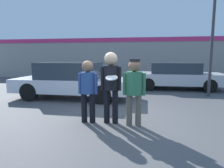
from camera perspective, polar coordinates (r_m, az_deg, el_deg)
The scene contains 9 objects.
ground_plane at distance 5.51m, azimuth 0.62°, elevation -10.22°, with size 56.00×56.00×0.00m, color #4C4C4F.
storefront_building at distance 14.70m, azimuth 6.76°, elevation 7.27°, with size 24.00×0.22×3.04m.
person_left at distance 5.14m, azimuth -6.90°, elevation -0.74°, with size 0.51×0.34×1.61m.
person_middle_with_frisbee at distance 5.02m, azimuth -0.30°, elevation 0.93°, with size 0.53×0.59×1.82m.
person_right at distance 4.87m, azimuth 6.34°, elevation -0.57°, with size 0.55×0.38×1.66m.
parked_car_near at distance 8.34m, azimuth -11.52°, elevation 1.08°, with size 4.66×1.84×1.46m.
parked_car_far at distance 10.98m, azimuth 17.72°, elevation 2.29°, with size 4.64×1.90×1.38m.
street_lamp at distance 9.63m, azimuth 28.77°, elevation 16.91°, with size 1.49×0.35×5.41m.
shrub at distance 14.51m, azimuth -5.74°, elevation 3.39°, with size 1.13×1.13×1.13m.
Camera 1 is at (0.86, -5.16, 1.72)m, focal length 32.00 mm.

